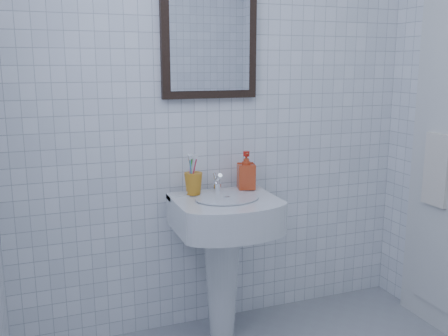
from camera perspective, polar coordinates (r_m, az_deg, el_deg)
name	(u,v)px	position (r m, az deg, el deg)	size (l,w,h in m)	color
wall_back	(219,96)	(2.62, -0.53, 8.25)	(2.20, 0.02, 2.50)	white
washbasin	(223,244)	(2.55, -0.07, -8.63)	(0.50, 0.37, 0.78)	silver
faucet	(217,184)	(2.55, -0.80, -1.82)	(0.04, 0.09, 0.11)	white
toothbrush_cup	(193,183)	(2.50, -3.52, -1.78)	(0.09, 0.09, 0.11)	orange
soap_dispenser	(246,170)	(2.60, 2.55, -0.26)	(0.09, 0.09, 0.20)	red
wall_mirror	(210,36)	(2.58, -1.66, 14.86)	(0.50, 0.04, 0.62)	black
towel_ring	(443,136)	(2.82, 23.75, 3.41)	(0.18, 0.18, 0.01)	white
hand_towel	(437,170)	(2.83, 23.15, -0.21)	(0.03, 0.16, 0.38)	white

